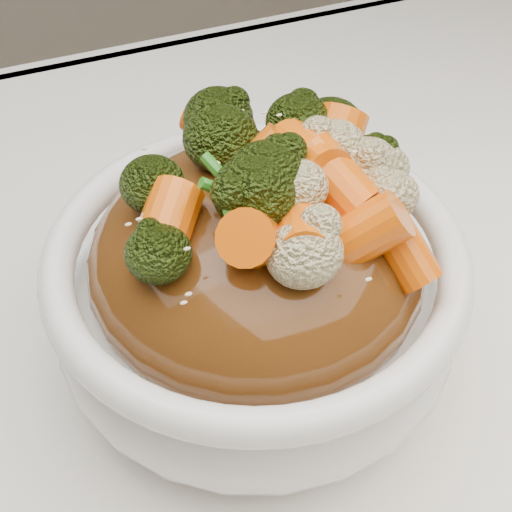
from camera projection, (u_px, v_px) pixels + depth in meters
name	position (u px, v px, depth m)	size (l,w,h in m)	color
tablecloth	(357.00, 366.00, 0.45)	(1.20, 0.80, 0.04)	white
bowl	(256.00, 298.00, 0.40)	(0.23, 0.23, 0.09)	white
sauce_base	(256.00, 260.00, 0.38)	(0.18, 0.18, 0.10)	#542C0E
carrots	(256.00, 164.00, 0.33)	(0.18, 0.18, 0.05)	#E65E07
broccoli	(256.00, 165.00, 0.34)	(0.18, 0.18, 0.05)	black
cauliflower	(256.00, 169.00, 0.34)	(0.18, 0.18, 0.04)	beige
scallions	(256.00, 162.00, 0.33)	(0.13, 0.13, 0.02)	#26731A
sesame_seeds	(256.00, 162.00, 0.33)	(0.16, 0.16, 0.01)	beige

